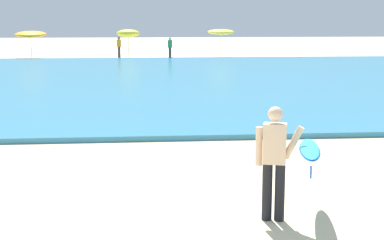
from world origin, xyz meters
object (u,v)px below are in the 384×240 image
Objects in this scene: surfer_with_board at (290,154)px; beach_umbrella_1 at (31,34)px; beachgoer_near_row_mid at (170,47)px; beachgoer_near_row_left at (119,47)px; beach_umbrella_2 at (128,33)px; beach_umbrella_3 at (221,32)px.

beach_umbrella_1 reaches higher than surfer_with_board.
beachgoer_near_row_left is at bearing 160.42° from beachgoer_near_row_mid.
beach_umbrella_1 is 1.44× the size of beachgoer_near_row_left.
beach_umbrella_2 is (-3.12, 35.87, 0.79)m from surfer_with_board.
beach_umbrella_3 reaches higher than beach_umbrella_2.
beachgoer_near_row_left is at bearing -179.19° from beach_umbrella_3.
beach_umbrella_2 reaches higher than beachgoer_near_row_mid.
beach_umbrella_3 is (6.99, -0.49, 0.10)m from beach_umbrella_2.
beachgoer_near_row_left is 1.00× the size of beachgoer_near_row_mid.
beachgoer_near_row_mid is at bearing -159.89° from beach_umbrella_3.
beach_umbrella_3 is at bearing 20.11° from beachgoer_near_row_mid.
beach_umbrella_3 reaches higher than beachgoer_near_row_mid.
beach_umbrella_2 reaches higher than surfer_with_board.
beach_umbrella_2 is (7.05, 0.86, 0.04)m from beach_umbrella_1.
beachgoer_near_row_mid is (-0.06, 33.94, -0.18)m from surfer_with_board.
surfer_with_board is at bearing -96.24° from beach_umbrella_3.
surfer_with_board is 1.49× the size of beachgoer_near_row_left.
beachgoer_near_row_mid is at bearing -6.01° from beach_umbrella_1.
beach_umbrella_2 is 1.36× the size of beachgoer_near_row_mid.
beach_umbrella_1 is 7.11m from beach_umbrella_2.
surfer_with_board is at bearing -83.84° from beachgoer_near_row_left.
beachgoer_near_row_mid is at bearing -19.58° from beachgoer_near_row_left.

